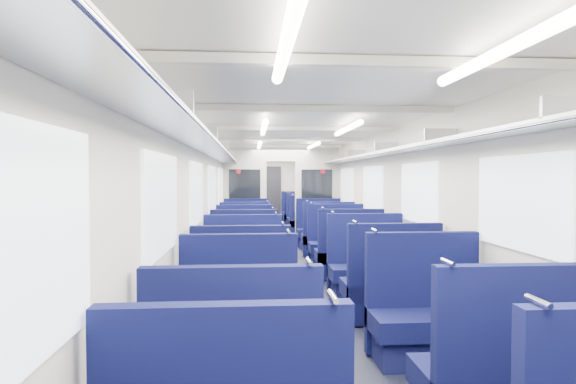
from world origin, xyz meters
TOP-DOWN VIEW (x-y plane):
  - floor at (0.00, 0.00)m, footprint 2.80×18.00m
  - ceiling at (0.00, 0.00)m, footprint 2.80×18.00m
  - wall_left at (-1.40, 0.00)m, footprint 0.02×18.00m
  - dado_left at (-1.39, 0.00)m, footprint 0.03×17.90m
  - wall_right at (1.40, 0.00)m, footprint 0.02×18.00m
  - dado_right at (1.39, 0.00)m, footprint 0.03×17.90m
  - wall_far at (0.00, 9.00)m, footprint 2.80×0.02m
  - luggage_rack_left at (-1.21, 0.00)m, footprint 0.36×17.40m
  - luggage_rack_right at (1.21, 0.00)m, footprint 0.36×17.40m
  - windows at (0.00, -0.46)m, footprint 2.78×15.60m
  - ceiling_fittings at (0.00, -0.26)m, footprint 2.70×16.06m
  - end_door at (0.00, 8.94)m, footprint 0.75×0.06m
  - bulkhead at (-0.00, 2.88)m, footprint 2.80×0.10m
  - seat_6 at (-0.83, -4.73)m, footprint 1.03×0.57m
  - seat_7 at (0.83, -4.71)m, footprint 1.03×0.57m
  - seat_8 at (-0.83, -3.71)m, footprint 1.03×0.57m
  - seat_9 at (0.83, -3.59)m, footprint 1.03×0.57m
  - seat_10 at (-0.83, -2.56)m, footprint 1.03×0.57m
  - seat_11 at (0.83, -2.49)m, footprint 1.03×0.57m
  - seat_12 at (-0.83, -1.27)m, footprint 1.03×0.57m
  - seat_13 at (0.83, -1.28)m, footprint 1.03×0.57m
  - seat_14 at (-0.83, -0.31)m, footprint 1.03×0.57m
  - seat_15 at (0.83, -0.15)m, footprint 1.03×0.57m
  - seat_16 at (-0.83, 0.92)m, footprint 1.03×0.57m
  - seat_17 at (0.83, 0.86)m, footprint 1.03×0.57m
  - seat_18 at (-0.83, 2.17)m, footprint 1.03×0.57m
  - seat_19 at (0.83, 2.11)m, footprint 1.03×0.57m
  - seat_20 at (-0.83, 4.15)m, footprint 1.03×0.57m
  - seat_21 at (0.83, 4.22)m, footprint 1.03×0.57m
  - seat_22 at (-0.83, 5.22)m, footprint 1.03×0.57m
  - seat_23 at (0.83, 5.20)m, footprint 1.03×0.57m
  - seat_24 at (-0.83, 6.49)m, footprint 1.03×0.57m
  - seat_25 at (0.83, 6.39)m, footprint 1.03×0.57m
  - seat_26 at (-0.83, 7.66)m, footprint 1.03×0.57m
  - seat_27 at (0.83, 7.51)m, footprint 1.03×0.57m

SIDE VIEW (x-z plane):
  - floor at x=0.00m, z-range -0.01..0.01m
  - dado_left at x=-1.39m, z-range 0.00..0.70m
  - dado_right at x=1.39m, z-range 0.00..0.70m
  - seat_6 at x=-0.83m, z-range -0.22..0.93m
  - seat_7 at x=0.83m, z-range -0.22..0.93m
  - seat_8 at x=-0.83m, z-range -0.22..0.93m
  - seat_9 at x=0.83m, z-range -0.22..0.93m
  - seat_10 at x=-0.83m, z-range -0.22..0.93m
  - seat_11 at x=0.83m, z-range -0.22..0.93m
  - seat_12 at x=-0.83m, z-range -0.22..0.93m
  - seat_13 at x=0.83m, z-range -0.22..0.93m
  - seat_14 at x=-0.83m, z-range -0.22..0.93m
  - seat_15 at x=0.83m, z-range -0.22..0.93m
  - seat_16 at x=-0.83m, z-range -0.22..0.93m
  - seat_17 at x=0.83m, z-range -0.22..0.93m
  - seat_18 at x=-0.83m, z-range -0.22..0.93m
  - seat_19 at x=0.83m, z-range -0.22..0.93m
  - seat_20 at x=-0.83m, z-range -0.22..0.93m
  - seat_21 at x=0.83m, z-range -0.22..0.93m
  - seat_22 at x=-0.83m, z-range -0.22..0.93m
  - seat_23 at x=0.83m, z-range -0.22..0.93m
  - seat_24 at x=-0.83m, z-range -0.22..0.93m
  - seat_25 at x=0.83m, z-range -0.22..0.93m
  - seat_26 at x=-0.83m, z-range -0.22..0.93m
  - seat_27 at x=0.83m, z-range -0.22..0.93m
  - end_door at x=0.00m, z-range 0.00..2.00m
  - wall_left at x=-1.40m, z-range 0.00..2.35m
  - wall_right at x=1.40m, z-range 0.00..2.35m
  - wall_far at x=0.00m, z-range 0.00..2.35m
  - bulkhead at x=0.00m, z-range 0.06..2.41m
  - windows at x=0.00m, z-range 1.04..1.79m
  - luggage_rack_left at x=-1.21m, z-range 1.88..2.06m
  - luggage_rack_right at x=1.21m, z-range 1.88..2.06m
  - ceiling_fittings at x=0.00m, z-range 2.23..2.35m
  - ceiling at x=0.00m, z-range 2.35..2.35m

